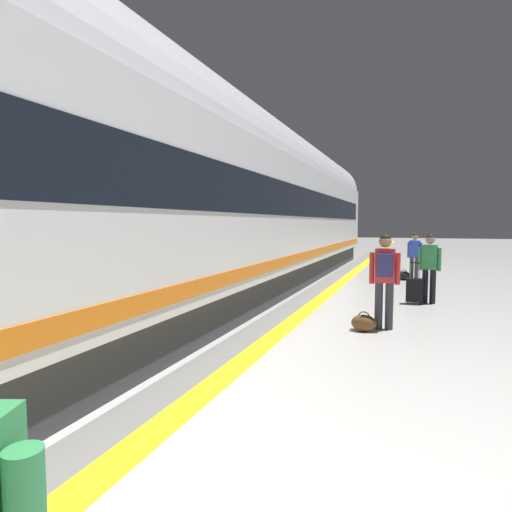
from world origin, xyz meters
name	(u,v)px	position (x,y,z in m)	size (l,w,h in m)	color
safety_line_strip	(306,311)	(-0.66, 10.00, 0.00)	(0.36, 80.00, 0.01)	yellow
tactile_edge_band	(290,310)	(-1.02, 10.00, 0.00)	(0.68, 80.00, 0.01)	slate
high_speed_train	(177,193)	(-2.83, 8.27, 2.50)	(2.94, 34.53, 4.97)	#38383D
passenger_near	(385,273)	(1.05, 8.87, 1.03)	(0.54, 0.35, 1.73)	#383842
duffel_bag_near	(364,323)	(0.73, 8.60, 0.15)	(0.44, 0.26, 0.36)	brown
passenger_mid	(430,263)	(1.89, 11.92, 0.96)	(0.51, 0.26, 1.66)	black
suitcase_mid	(415,290)	(1.57, 11.69, 0.34)	(0.39, 0.25, 1.00)	black
passenger_far	(414,253)	(1.54, 16.34, 0.92)	(0.47, 0.28, 1.58)	#383842
duffel_bag_far	(404,276)	(1.22, 16.18, 0.15)	(0.44, 0.26, 0.36)	black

